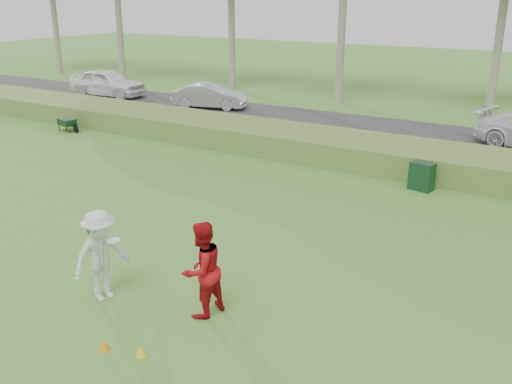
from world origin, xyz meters
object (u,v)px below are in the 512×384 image
Objects in this scene: utility_cabinet at (422,176)px; cone_yellow at (141,350)px; player_white at (101,256)px; car_left at (107,83)px; cone_orange at (105,345)px; player_red at (202,270)px; car_mid at (209,96)px.

cone_yellow is at bearing -86.77° from utility_cabinet.
player_white is 0.41× the size of car_left.
cone_yellow reaches higher than cone_orange.
cone_orange is 0.69m from cone_yellow.
cone_orange is 0.94× the size of cone_yellow.
player_red is 8.76× the size of cone_yellow.
utility_cabinet is (1.52, 9.71, -0.52)m from player_red.
cone_orange is 0.04× the size of car_left.
cone_orange is 0.05× the size of car_mid.
car_left is 7.44m from car_mid.
player_white is at bearing -169.07° from car_mid.
player_red is at bearing 67.75° from cone_orange.
player_white is at bearing 150.88° from cone_yellow.
cone_orange is 26.57m from car_left.
player_white is at bearing -141.68° from car_left.
cone_orange is at bearing -141.64° from car_left.
cone_yellow is (0.66, 0.21, 0.01)m from cone_orange.
player_red is 1.90m from cone_yellow.
player_red is at bearing -163.22° from car_mid.
player_white reaches higher than cone_orange.
player_white is 2.13× the size of utility_cabinet.
cone_yellow is 0.06× the size of car_mid.
car_left is at bearing 136.25° from cone_yellow.
car_left is (-19.42, 18.59, 0.76)m from cone_yellow.
utility_cabinet is 22.26m from car_left.
player_red is at bearing 86.11° from cone_yellow.
player_white is 20.22m from car_mid.
player_red is 25.83m from car_left.
utility_cabinet is 0.23× the size of car_mid.
car_left is (-19.53, 16.91, -0.11)m from player_red.
player_red reaches higher than cone_orange.
car_mid is (7.44, 0.13, -0.15)m from car_left.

